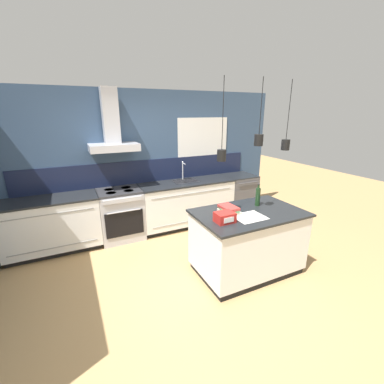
{
  "coord_description": "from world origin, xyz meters",
  "views": [
    {
      "loc": [
        -1.27,
        -2.71,
        2.21
      ],
      "look_at": [
        0.34,
        0.63,
        1.05
      ],
      "focal_mm": 24.0,
      "sensor_mm": 36.0,
      "label": 1
    }
  ],
  "objects_px": {
    "dishwasher": "(238,195)",
    "book_stack": "(229,209)",
    "oven_range": "(121,214)",
    "bottle_on_island": "(258,197)",
    "red_supply_box": "(225,217)"
  },
  "relations": [
    {
      "from": "dishwasher",
      "to": "book_stack",
      "type": "xyz_separation_m",
      "value": [
        -1.41,
        -1.71,
        0.5
      ]
    },
    {
      "from": "book_stack",
      "to": "dishwasher",
      "type": "bearing_deg",
      "value": 50.54
    },
    {
      "from": "oven_range",
      "to": "bottle_on_island",
      "type": "distance_m",
      "value": 2.42
    },
    {
      "from": "red_supply_box",
      "to": "book_stack",
      "type": "bearing_deg",
      "value": 47.81
    },
    {
      "from": "dishwasher",
      "to": "bottle_on_island",
      "type": "bearing_deg",
      "value": -117.93
    },
    {
      "from": "book_stack",
      "to": "red_supply_box",
      "type": "xyz_separation_m",
      "value": [
        -0.22,
        -0.24,
        0.02
      ]
    },
    {
      "from": "oven_range",
      "to": "bottle_on_island",
      "type": "xyz_separation_m",
      "value": [
        1.67,
        -1.66,
        0.59
      ]
    },
    {
      "from": "bottle_on_island",
      "to": "oven_range",
      "type": "bearing_deg",
      "value": 135.13
    },
    {
      "from": "red_supply_box",
      "to": "dishwasher",
      "type": "bearing_deg",
      "value": 50.19
    },
    {
      "from": "oven_range",
      "to": "red_supply_box",
      "type": "relative_size",
      "value": 3.91
    },
    {
      "from": "red_supply_box",
      "to": "bottle_on_island",
      "type": "bearing_deg",
      "value": 21.1
    },
    {
      "from": "dishwasher",
      "to": "red_supply_box",
      "type": "relative_size",
      "value": 3.91
    },
    {
      "from": "dishwasher",
      "to": "red_supply_box",
      "type": "bearing_deg",
      "value": -129.81
    },
    {
      "from": "oven_range",
      "to": "bottle_on_island",
      "type": "height_order",
      "value": "bottle_on_island"
    },
    {
      "from": "dishwasher",
      "to": "red_supply_box",
      "type": "xyz_separation_m",
      "value": [
        -1.62,
        -1.95,
        0.52
      ]
    }
  ]
}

